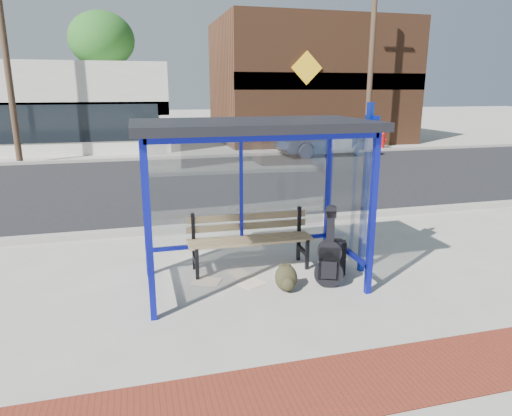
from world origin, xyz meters
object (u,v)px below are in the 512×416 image
object	(u,v)px
bench	(250,237)
parked_car	(327,139)
fire_hydrant	(383,140)
backpack	(286,279)
suitcase	(335,257)
guitar_bag	(329,259)

from	to	relation	value
bench	parked_car	size ratio (longest dim) A/B	0.46
bench	fire_hydrant	distance (m)	16.58
bench	backpack	xyz separation A→B (m)	(0.30, -1.00, -0.35)
suitcase	parked_car	bearing A→B (deg)	89.86
guitar_bag	suitcase	xyz separation A→B (m)	(0.30, 0.44, -0.16)
parked_car	backpack	bearing A→B (deg)	151.37
guitar_bag	fire_hydrant	xyz separation A→B (m)	(9.07, 14.23, 0.02)
backpack	fire_hydrant	world-z (taller)	fire_hydrant
guitar_bag	backpack	distance (m)	0.69
backpack	fire_hydrant	distance (m)	17.22
backpack	suitcase	bearing A→B (deg)	27.93
bench	backpack	world-z (taller)	bench
guitar_bag	parked_car	distance (m)	13.86
backpack	fire_hydrant	xyz separation A→B (m)	(9.72, 14.21, 0.25)
parked_car	fire_hydrant	world-z (taller)	parked_car
parked_car	bench	bearing A→B (deg)	148.37
backpack	fire_hydrant	bearing A→B (deg)	59.52
fire_hydrant	guitar_bag	bearing A→B (deg)	-122.52
bench	suitcase	bearing A→B (deg)	-23.39
suitcase	fire_hydrant	bearing A→B (deg)	80.27
guitar_bag	suitcase	distance (m)	0.56
guitar_bag	backpack	world-z (taller)	guitar_bag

